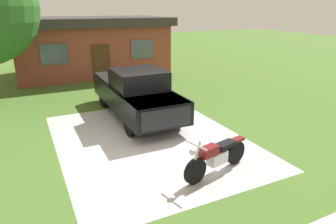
% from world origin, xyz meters
% --- Properties ---
extents(ground_plane, '(80.00, 80.00, 0.00)m').
position_xyz_m(ground_plane, '(0.00, 0.00, 0.00)').
color(ground_plane, '#486D29').
extents(driveway_pad, '(5.70, 7.32, 0.01)m').
position_xyz_m(driveway_pad, '(0.00, 0.00, 0.00)').
color(driveway_pad, '#BDBDBD').
rests_on(driveway_pad, ground).
extents(motorcycle, '(2.17, 0.87, 1.09)m').
position_xyz_m(motorcycle, '(0.74, -2.65, 0.47)').
color(motorcycle, black).
rests_on(motorcycle, ground).
extents(pickup_truck, '(2.03, 5.64, 1.90)m').
position_xyz_m(pickup_truck, '(0.43, 2.46, 0.95)').
color(pickup_truck, black).
rests_on(pickup_truck, ground).
extents(neighbor_house, '(9.60, 5.60, 3.50)m').
position_xyz_m(neighbor_house, '(0.75, 11.45, 1.79)').
color(neighbor_house, brown).
rests_on(neighbor_house, ground).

